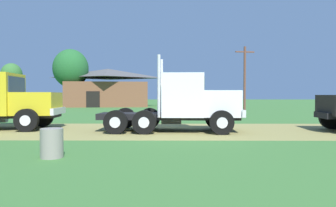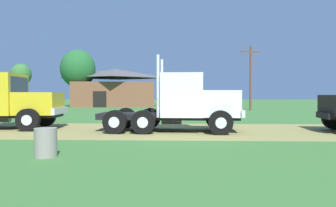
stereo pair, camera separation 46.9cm
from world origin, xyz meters
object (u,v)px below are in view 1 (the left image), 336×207
steel_barrel (52,143)px  shed_building (108,88)px  truck_foreground_white (187,104)px  utility_pole_near (245,76)px

steel_barrel → shed_building: size_ratio=0.06×
truck_foreground_white → shed_building: (-9.95, 30.95, 1.38)m
truck_foreground_white → utility_pole_near: utility_pole_near is taller
shed_building → utility_pole_near: utility_pole_near is taller
truck_foreground_white → utility_pole_near: size_ratio=0.94×
utility_pole_near → shed_building: bearing=148.3°
shed_building → utility_pole_near: 20.60m
truck_foreground_white → steel_barrel: 7.36m
truck_foreground_white → utility_pole_near: (7.54, 20.14, 2.49)m
shed_building → utility_pole_near: (17.50, -10.81, 1.11)m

